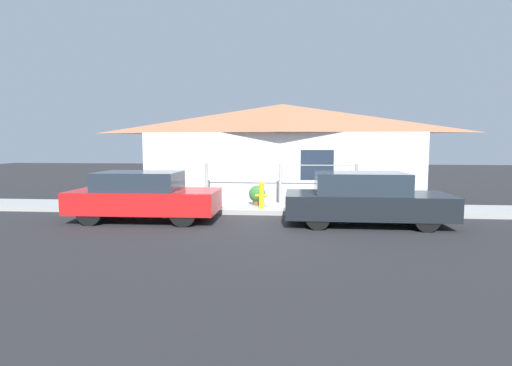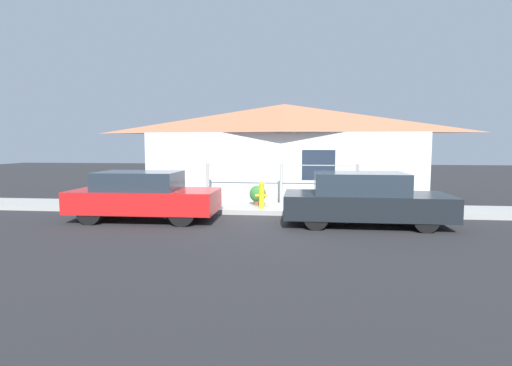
{
  "view_description": "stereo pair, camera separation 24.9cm",
  "coord_description": "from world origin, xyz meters",
  "px_view_note": "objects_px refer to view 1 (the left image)",
  "views": [
    {
      "loc": [
        0.39,
        -11.2,
        2.02
      ],
      "look_at": [
        -0.67,
        0.3,
        0.9
      ],
      "focal_mm": 28.0,
      "sensor_mm": 36.0,
      "label": 1
    },
    {
      "loc": [
        0.64,
        -11.18,
        2.02
      ],
      "look_at": [
        -0.67,
        0.3,
        0.9
      ],
      "focal_mm": 28.0,
      "sensor_mm": 36.0,
      "label": 2
    }
  ],
  "objects_px": {
    "potted_plant_corner": "(355,198)",
    "fire_hydrant": "(262,194)",
    "car_left": "(144,196)",
    "potted_plant_near_hydrant": "(257,194)",
    "car_right": "(365,199)",
    "potted_plant_by_fence": "(174,193)"
  },
  "relations": [
    {
      "from": "potted_plant_near_hydrant",
      "to": "potted_plant_corner",
      "type": "height_order",
      "value": "potted_plant_near_hydrant"
    },
    {
      "from": "potted_plant_corner",
      "to": "fire_hydrant",
      "type": "bearing_deg",
      "value": -166.29
    },
    {
      "from": "fire_hydrant",
      "to": "potted_plant_by_fence",
      "type": "height_order",
      "value": "fire_hydrant"
    },
    {
      "from": "fire_hydrant",
      "to": "car_left",
      "type": "bearing_deg",
      "value": -153.77
    },
    {
      "from": "car_left",
      "to": "potted_plant_corner",
      "type": "xyz_separation_m",
      "value": [
        5.82,
        2.17,
        -0.26
      ]
    },
    {
      "from": "potted_plant_corner",
      "to": "car_right",
      "type": "bearing_deg",
      "value": -92.38
    },
    {
      "from": "potted_plant_by_fence",
      "to": "potted_plant_corner",
      "type": "relative_size",
      "value": 1.16
    },
    {
      "from": "car_right",
      "to": "fire_hydrant",
      "type": "height_order",
      "value": "car_right"
    },
    {
      "from": "car_right",
      "to": "potted_plant_corner",
      "type": "distance_m",
      "value": 2.18
    },
    {
      "from": "fire_hydrant",
      "to": "car_right",
      "type": "bearing_deg",
      "value": -28.6
    },
    {
      "from": "car_right",
      "to": "potted_plant_near_hydrant",
      "type": "bearing_deg",
      "value": 143.43
    },
    {
      "from": "car_left",
      "to": "potted_plant_near_hydrant",
      "type": "height_order",
      "value": "car_left"
    },
    {
      "from": "car_left",
      "to": "potted_plant_near_hydrant",
      "type": "xyz_separation_m",
      "value": [
        2.82,
        2.18,
        -0.2
      ]
    },
    {
      "from": "car_right",
      "to": "potted_plant_by_fence",
      "type": "xyz_separation_m",
      "value": [
        -5.65,
        2.49,
        -0.21
      ]
    },
    {
      "from": "car_left",
      "to": "potted_plant_corner",
      "type": "distance_m",
      "value": 6.21
    },
    {
      "from": "car_right",
      "to": "car_left",
      "type": "bearing_deg",
      "value": -179.7
    },
    {
      "from": "car_left",
      "to": "potted_plant_near_hydrant",
      "type": "distance_m",
      "value": 3.57
    },
    {
      "from": "car_right",
      "to": "potted_plant_corner",
      "type": "bearing_deg",
      "value": 87.91
    },
    {
      "from": "fire_hydrant",
      "to": "potted_plant_corner",
      "type": "relative_size",
      "value": 1.65
    },
    {
      "from": "car_right",
      "to": "potted_plant_corner",
      "type": "height_order",
      "value": "car_right"
    },
    {
      "from": "potted_plant_corner",
      "to": "potted_plant_near_hydrant",
      "type": "bearing_deg",
      "value": 179.72
    },
    {
      "from": "car_left",
      "to": "potted_plant_corner",
      "type": "height_order",
      "value": "car_left"
    }
  ]
}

